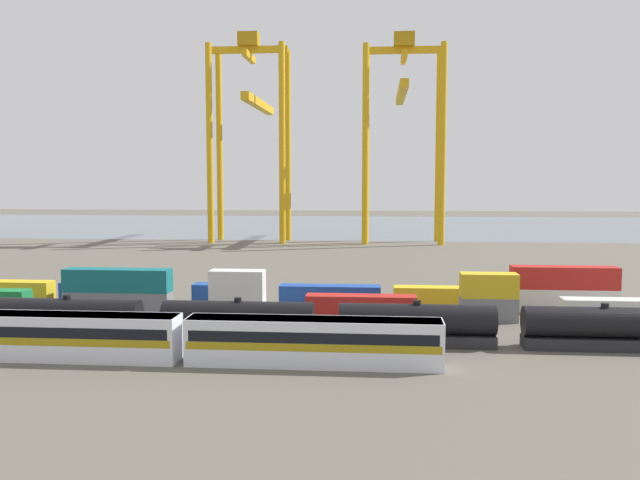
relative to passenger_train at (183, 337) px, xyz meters
The scene contains 22 objects.
ground_plane 59.73m from the passenger_train, 85.91° to the left, with size 420.00×420.00×0.00m, color #5B564C.
harbour_water 165.30m from the passenger_train, 88.52° to the left, with size 400.00×110.00×0.01m, color slate.
passenger_train is the anchor object (origin of this frame).
freight_tank_row 8.00m from the passenger_train, 67.27° to the left, with size 81.11×2.75×4.21m.
shipping_container_0 32.79m from the passenger_train, 145.11° to the left, with size 6.04×2.44×2.60m, color #197538.
shipping_container_1 22.91m from the passenger_train, 125.00° to the left, with size 12.10×2.44×2.60m, color slate.
shipping_container_2 22.96m from the passenger_train, 125.00° to the left, with size 12.10×2.44×2.60m, color #146066.
shipping_container_3 18.78m from the passenger_train, 88.09° to the left, with size 6.04×2.44×2.60m, color silver.
shipping_container_4 18.84m from the passenger_train, 88.09° to the left, with size 6.04×2.44×2.60m, color silver.
shipping_container_5 23.64m from the passenger_train, 52.52° to the left, with size 12.10×2.44×2.60m, color #AD211C.
shipping_container_6 33.82m from the passenger_train, 33.68° to the left, with size 6.04×2.44×2.60m, color slate.
shipping_container_7 33.85m from the passenger_train, 33.68° to the left, with size 6.04×2.44×2.60m, color gold.
shipping_container_8 45.90m from the passenger_train, 24.12° to the left, with size 12.10×2.44×2.60m, color silver.
shipping_container_11 39.48m from the passenger_train, 140.31° to the left, with size 12.10×2.44×2.60m, color gold.
shipping_container_12 30.27m from the passenger_train, 123.60° to the left, with size 12.10×2.44×2.60m, color #1C4299.
shipping_container_13 25.41m from the passenger_train, 97.04° to the left, with size 6.04×2.44×2.60m, color #1C4299.
shipping_container_14 27.33m from the passenger_train, 67.35° to the left, with size 12.10×2.44×2.60m, color #1C4299.
shipping_container_15 34.92m from the passenger_train, 46.22° to the left, with size 12.10×2.44×2.60m, color gold.
shipping_container_16 45.43m from the passenger_train, 33.71° to the left, with size 12.10×2.44×2.60m, color silver.
shipping_container_17 45.45m from the passenger_train, 33.71° to the left, with size 12.10×2.44×2.60m, color #AD211C.
gantry_crane_west 114.64m from the passenger_train, 97.74° to the left, with size 18.93×37.56×50.20m.
gantry_crane_central 115.86m from the passenger_train, 78.68° to the left, with size 19.29×37.55×49.52m.
Camera 1 is at (11.84, -72.85, 15.31)m, focal length 37.30 mm.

